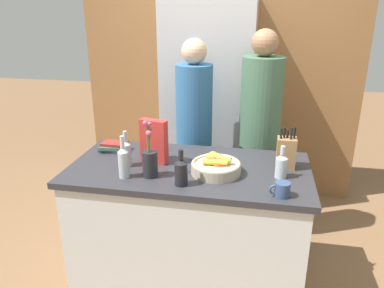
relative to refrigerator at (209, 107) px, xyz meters
The scene contains 16 objects.
ground_plane 1.57m from the refrigerator, 87.60° to the right, with size 14.00×14.00×0.00m, color brown.
kitchen_island 1.33m from the refrigerator, 87.60° to the right, with size 1.55×0.79×0.90m.
back_wall_wood 0.48m from the refrigerator, 81.91° to the left, with size 2.75×0.12×2.60m.
refrigerator is the anchor object (origin of this frame).
fruit_bowl 1.31m from the refrigerator, 79.69° to the right, with size 0.31×0.31×0.11m.
knife_block 1.30m from the refrigerator, 59.51° to the right, with size 0.12×0.10×0.27m.
flower_vase 1.42m from the refrigerator, 96.21° to the right, with size 0.09×0.09×0.35m.
cereal_box 1.21m from the refrigerator, 99.05° to the right, with size 0.19×0.10×0.29m.
coffee_mug 1.64m from the refrigerator, 67.68° to the right, with size 0.12×0.08×0.08m.
book_stack 1.17m from the refrigerator, 116.85° to the right, with size 0.20×0.14×0.06m.
bottle_oil 1.42m from the refrigerator, 63.87° to the right, with size 0.07×0.07×0.20m.
bottle_vinegar 1.48m from the refrigerator, 101.83° to the right, with size 0.07×0.07×0.26m.
bottle_wine 1.49m from the refrigerator, 87.81° to the right, with size 0.08×0.08×0.22m.
bottle_water 1.33m from the refrigerator, 105.27° to the right, with size 0.07×0.07×0.24m.
person_at_sink 0.59m from the refrigerator, 93.26° to the right, with size 0.29×0.29×1.66m.
person_in_blue 0.71m from the refrigerator, 47.38° to the right, with size 0.32×0.32×1.73m.
Camera 1 is at (0.43, -2.18, 1.88)m, focal length 35.00 mm.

